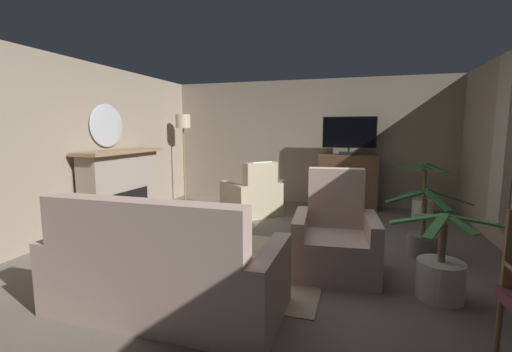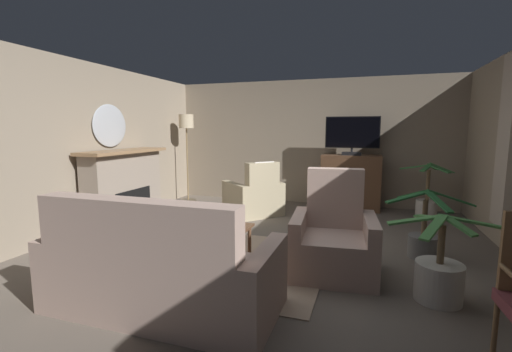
{
  "view_description": "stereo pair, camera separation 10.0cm",
  "coord_description": "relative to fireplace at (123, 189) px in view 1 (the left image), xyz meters",
  "views": [
    {
      "loc": [
        1.09,
        -4.04,
        1.56
      ],
      "look_at": [
        -0.22,
        0.3,
        0.95
      ],
      "focal_mm": 24.17,
      "sensor_mm": 36.0,
      "label": 1
    },
    {
      "loc": [
        1.19,
        -4.01,
        1.56
      ],
      "look_at": [
        -0.22,
        0.3,
        0.95
      ],
      "focal_mm": 24.17,
      "sensor_mm": 36.0,
      "label": 2
    }
  ],
  "objects": [
    {
      "name": "coffee_table",
      "position": [
        2.06,
        -1.01,
        -0.22
      ],
      "size": [
        0.88,
        0.56,
        0.41
      ],
      "color": "brown",
      "rests_on": "ground_plane"
    },
    {
      "name": "television",
      "position": [
        3.5,
        2.2,
        0.88
      ],
      "size": [
        1.01,
        0.2,
        0.74
      ],
      "color": "black",
      "rests_on": "tv_cabinet"
    },
    {
      "name": "tv_cabinet",
      "position": [
        3.5,
        2.25,
        -0.07
      ],
      "size": [
        1.12,
        0.53,
        1.07
      ],
      "color": "#402A1C",
      "rests_on": "ground_plane"
    },
    {
      "name": "sofa_floral",
      "position": [
        2.15,
        -2.27,
        -0.24
      ],
      "size": [
        2.0,
        0.91,
        1.04
      ],
      "color": "#BC9E8E",
      "rests_on": "ground_plane"
    },
    {
      "name": "wall_back",
      "position": [
        2.62,
        2.6,
        0.71
      ],
      "size": [
        6.39,
        0.1,
        2.58
      ],
      "primitive_type": "cube",
      "color": "gray",
      "rests_on": "ground_plane"
    },
    {
      "name": "wall_left",
      "position": [
        -0.33,
        -0.66,
        0.71
      ],
      "size": [
        0.1,
        7.03,
        2.58
      ],
      "primitive_type": "cube",
      "color": "gray",
      "rests_on": "ground_plane"
    },
    {
      "name": "armchair_angled_to_table",
      "position": [
        1.85,
        1.22,
        -0.27
      ],
      "size": [
        1.22,
        1.22,
        1.01
      ],
      "color": "tan",
      "rests_on": "ground_plane"
    },
    {
      "name": "rug_central",
      "position": [
        2.23,
        -1.03,
        -0.58
      ],
      "size": [
        2.34,
        2.03,
        0.01
      ],
      "primitive_type": "cube",
      "color": "tan",
      "rests_on": "ground_plane"
    },
    {
      "name": "tv_remote",
      "position": [
        2.09,
        -0.91,
        -0.16
      ],
      "size": [
        0.14,
        0.17,
        0.02
      ],
      "primitive_type": "cube",
      "rotation": [
        0.0,
        0.0,
        4.07
      ],
      "color": "black",
      "rests_on": "coffee_table"
    },
    {
      "name": "floor_lamp",
      "position": [
        0.11,
        1.87,
        0.88
      ],
      "size": [
        0.34,
        0.34,
        1.87
      ],
      "color": "#4C4233",
      "rests_on": "ground_plane"
    },
    {
      "name": "ground_plane",
      "position": [
        2.62,
        -0.66,
        -0.6
      ],
      "size": [
        6.39,
        7.03,
        0.04
      ],
      "primitive_type": "cube",
      "color": "#665B51"
    },
    {
      "name": "armchair_in_far_corner",
      "position": [
        3.49,
        -0.96,
        -0.23
      ],
      "size": [
        0.95,
        0.9,
        1.12
      ],
      "color": "#BC9E8E",
      "rests_on": "ground_plane"
    },
    {
      "name": "cat",
      "position": [
        1.37,
        -0.2,
        -0.48
      ],
      "size": [
        0.62,
        0.44,
        0.22
      ],
      "color": "#2D2D33",
      "rests_on": "ground_plane"
    },
    {
      "name": "fireplace",
      "position": [
        0.0,
        0.0,
        0.0
      ],
      "size": [
        0.82,
        1.74,
        1.23
      ],
      "color": "#4C4C51",
      "rests_on": "ground_plane"
    },
    {
      "name": "potted_plant_small_fern_corner",
      "position": [
        4.81,
        1.88,
        -0.34
      ],
      "size": [
        0.88,
        0.69,
        0.99
      ],
      "color": "beige",
      "rests_on": "ground_plane"
    },
    {
      "name": "curtain_panel_far",
      "position": [
        5.46,
        0.42,
        0.84
      ],
      "size": [
        0.1,
        0.44,
        2.17
      ],
      "primitive_type": "cube",
      "color": "#B2A393"
    },
    {
      "name": "potted_plant_on_hearth_side",
      "position": [
        4.49,
        -0.17,
        -0.37
      ],
      "size": [
        1.01,
        0.94,
        0.85
      ],
      "color": "slate",
      "rests_on": "ground_plane"
    },
    {
      "name": "wall_mirror_oval",
      "position": [
        -0.25,
        0.0,
        1.04
      ],
      "size": [
        0.06,
        0.77,
        0.7
      ],
      "primitive_type": "ellipsoid",
      "color": "#B2B7BF"
    },
    {
      "name": "potted_plant_leafy_by_curtain",
      "position": [
        4.47,
        -1.31,
        -0.36
      ],
      "size": [
        1.0,
        0.77,
        0.81
      ],
      "color": "beige",
      "rests_on": "ground_plane"
    }
  ]
}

